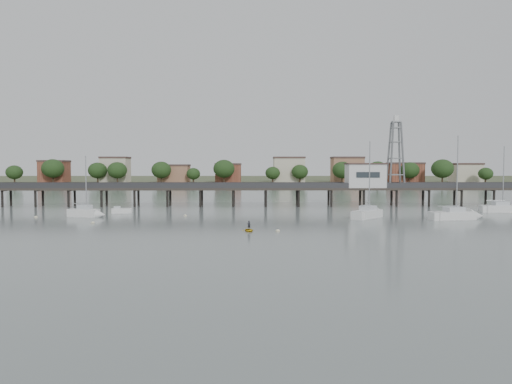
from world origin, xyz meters
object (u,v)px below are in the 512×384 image
pier (250,189)px  white_tender (121,211)px  sailboat_d (462,215)px  yellow_dinghy (249,231)px  sailboat_e (507,209)px  sailboat_c (372,214)px  lattice_tower (396,155)px  sailboat_b (89,213)px

pier → white_tender: (-23.69, -15.43, -3.36)m
sailboat_d → yellow_dinghy: size_ratio=6.31×
sailboat_e → white_tender: sailboat_e is taller
sailboat_e → sailboat_c: size_ratio=0.97×
sailboat_d → white_tender: bearing=157.1°
pier → lattice_tower: (31.50, 0.00, 7.31)m
sailboat_c → white_tender: size_ratio=3.51×
sailboat_e → sailboat_c: (-27.73, -9.11, -0.00)m
white_tender → yellow_dinghy: bearing=-60.9°
pier → sailboat_e: size_ratio=11.49×
sailboat_c → yellow_dinghy: (-20.69, -17.70, -0.64)m
sailboat_b → white_tender: bearing=81.5°
sailboat_e → lattice_tower: bearing=139.6°
white_tender → yellow_dinghy: (23.67, -25.91, -0.43)m
pier → sailboat_b: (-27.28, -22.42, -3.14)m
sailboat_e → white_tender: 72.09m
sailboat_d → yellow_dinghy: 37.56m
sailboat_b → white_tender: size_ratio=2.83×
pier → lattice_tower: lattice_tower is taller
pier → sailboat_e: (48.39, -14.53, -3.15)m
lattice_tower → sailboat_d: lattice_tower is taller
sailboat_d → sailboat_b: bearing=164.1°
sailboat_c → sailboat_b: bearing=130.2°
sailboat_b → white_tender: (3.59, 6.99, -0.22)m
lattice_tower → sailboat_d: (3.13, -26.85, -10.46)m
yellow_dinghy → pier: bearing=80.5°
sailboat_b → yellow_dinghy: 33.19m
sailboat_d → sailboat_e: size_ratio=1.10×
sailboat_c → yellow_dinghy: bearing=172.2°
sailboat_e → white_tender: size_ratio=3.40×
sailboat_b → pier: bearing=58.2°
pier → white_tender: bearing=-146.9°
sailboat_d → sailboat_c: 14.32m
sailboat_e → white_tender: (-72.08, -0.90, -0.21)m
sailboat_c → yellow_dinghy: size_ratio=5.92×
sailboat_b → yellow_dinghy: size_ratio=4.77×
sailboat_b → sailboat_d: bearing=14.7°
sailboat_e → pier: bearing=163.6°
sailboat_d → pier: bearing=130.4°
sailboat_e → yellow_dinghy: size_ratio=5.73×
sailboat_c → lattice_tower: bearing=17.0°
pier → sailboat_b: bearing=-140.6°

